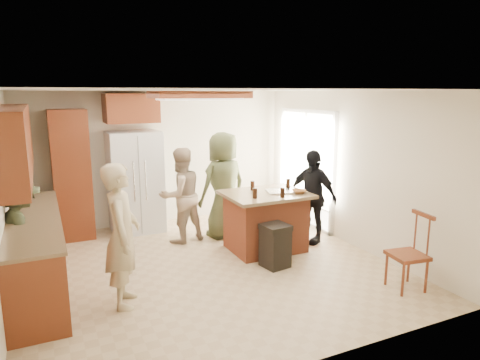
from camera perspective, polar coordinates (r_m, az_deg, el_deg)
name	(u,v)px	position (r m, az deg, el deg)	size (l,w,h in m)	color
room_shell	(368,168)	(9.68, 16.75, 1.58)	(8.00, 5.20, 5.00)	tan
person_front_left	(122,235)	(5.16, -15.43, -7.14)	(0.62, 0.45, 1.70)	tan
person_behind_left	(181,195)	(7.16, -7.90, -2.04)	(0.77, 0.48, 1.59)	tan
person_behind_right	(224,185)	(7.33, -2.20, -0.68)	(0.89, 0.58, 1.82)	#3D4427
person_side_right	(312,196)	(7.19, 9.54, -2.16)	(0.91, 0.47, 1.56)	black
person_counter	(22,234)	(6.04, -27.08, -6.41)	(0.95, 0.44, 1.47)	#323720
left_cabinetry	(29,215)	(6.04, -26.35, -4.15)	(0.64, 3.00, 2.30)	maroon
back_wall_units	(87,158)	(7.75, -19.73, 2.84)	(1.80, 0.60, 2.45)	maroon
refrigerator	(136,182)	(7.86, -13.76, -0.25)	(0.90, 0.76, 1.80)	white
kitchen_island	(265,221)	(6.82, 3.42, -5.44)	(1.28, 1.03, 0.93)	brown
island_items	(282,190)	(6.72, 5.68, -1.38)	(0.93, 0.68, 0.15)	silver
trash_bin	(275,245)	(6.21, 4.72, -8.69)	(0.40, 0.40, 0.63)	black
spindle_chair	(409,255)	(5.88, 21.58, -9.28)	(0.48, 0.48, 0.99)	maroon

